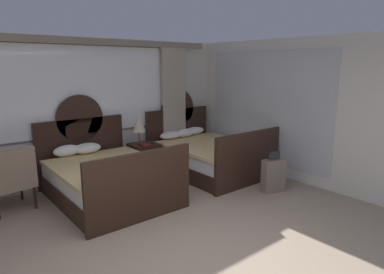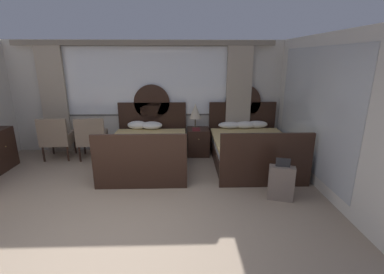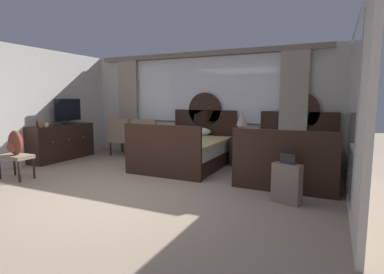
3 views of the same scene
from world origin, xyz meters
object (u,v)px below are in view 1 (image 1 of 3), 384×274
(book_on_nightstand, at_px, (144,144))
(armchair_by_window_left, at_px, (10,178))
(bed_near_window, at_px, (107,178))
(nightstand_between_beds, at_px, (145,159))
(bed_near_mirror, at_px, (207,155))
(suitcase_on_floor, at_px, (273,175))
(table_lamp_on_nightstand, at_px, (139,123))

(book_on_nightstand, xyz_separation_m, armchair_by_window_left, (-2.42, -0.10, -0.14))
(bed_near_window, height_order, nightstand_between_beds, bed_near_window)
(armchair_by_window_left, bearing_deg, bed_near_mirror, -7.04)
(bed_near_mirror, xyz_separation_m, armchair_by_window_left, (-3.61, 0.45, 0.17))
(book_on_nightstand, relative_size, armchair_by_window_left, 0.26)
(nightstand_between_beds, relative_size, suitcase_on_floor, 0.88)
(bed_near_window, relative_size, suitcase_on_floor, 3.02)
(nightstand_between_beds, bearing_deg, bed_near_window, -149.97)
(book_on_nightstand, height_order, suitcase_on_floor, suitcase_on_floor)
(nightstand_between_beds, xyz_separation_m, suitcase_on_floor, (1.26, -2.24, -0.03))
(bed_near_mirror, bearing_deg, suitcase_on_floor, -85.29)
(bed_near_window, height_order, table_lamp_on_nightstand, bed_near_window)
(bed_near_mirror, bearing_deg, nightstand_between_beds, 150.09)
(book_on_nightstand, bearing_deg, bed_near_mirror, -24.71)
(bed_near_mirror, bearing_deg, book_on_nightstand, 155.29)
(bed_near_mirror, relative_size, armchair_by_window_left, 2.22)
(table_lamp_on_nightstand, distance_m, armchair_by_window_left, 2.48)
(bed_near_window, relative_size, armchair_by_window_left, 2.22)
(table_lamp_on_nightstand, bearing_deg, bed_near_mirror, -30.52)
(book_on_nightstand, bearing_deg, suitcase_on_floor, -58.38)
(table_lamp_on_nightstand, bearing_deg, book_on_nightstand, -84.43)
(table_lamp_on_nightstand, bearing_deg, armchair_by_window_left, -173.78)
(bed_near_mirror, distance_m, table_lamp_on_nightstand, 1.56)
(bed_near_mirror, xyz_separation_m, table_lamp_on_nightstand, (-1.20, 0.71, 0.71))
(bed_near_mirror, bearing_deg, table_lamp_on_nightstand, 149.48)
(armchair_by_window_left, xyz_separation_m, suitcase_on_floor, (3.74, -2.04, -0.23))
(armchair_by_window_left, bearing_deg, bed_near_window, -18.52)
(nightstand_between_beds, relative_size, book_on_nightstand, 2.49)
(book_on_nightstand, height_order, armchair_by_window_left, armchair_by_window_left)
(bed_near_window, height_order, bed_near_mirror, same)
(nightstand_between_beds, height_order, book_on_nightstand, book_on_nightstand)
(armchair_by_window_left, bearing_deg, suitcase_on_floor, -28.58)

